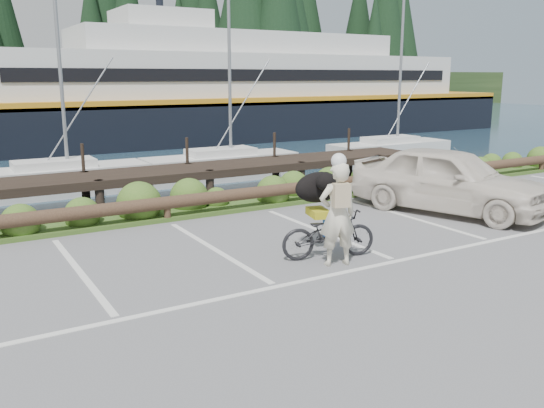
# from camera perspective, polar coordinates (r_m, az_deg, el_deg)

# --- Properties ---
(ground) EXTENTS (72.00, 72.00, 0.00)m
(ground) POSITION_cam_1_polar(r_m,az_deg,el_deg) (9.77, -0.73, -7.49)
(ground) COLOR #5E5E61
(vegetation_strip) EXTENTS (34.00, 1.60, 0.10)m
(vegetation_strip) POSITION_cam_1_polar(r_m,az_deg,el_deg) (14.41, -11.28, -0.92)
(vegetation_strip) COLOR #3D5B21
(vegetation_strip) RESTS_ON ground
(log_rail) EXTENTS (32.00, 0.30, 0.60)m
(log_rail) POSITION_cam_1_polar(r_m,az_deg,el_deg) (13.78, -10.29, -1.71)
(log_rail) COLOR #443021
(log_rail) RESTS_ON ground
(bicycle) EXTENTS (1.91, 1.09, 0.95)m
(bicycle) POSITION_cam_1_polar(r_m,az_deg,el_deg) (10.82, 5.61, -2.91)
(bicycle) COLOR black
(bicycle) RESTS_ON ground
(cyclist) EXTENTS (0.78, 0.62, 1.88)m
(cyclist) POSITION_cam_1_polar(r_m,az_deg,el_deg) (10.32, 6.50, -1.02)
(cyclist) COLOR beige
(cyclist) RESTS_ON ground
(dog) EXTENTS (0.76, 1.13, 0.60)m
(dog) POSITION_cam_1_polar(r_m,az_deg,el_deg) (11.17, 4.64, 1.68)
(dog) COLOR black
(dog) RESTS_ON bicycle
(parked_car) EXTENTS (3.47, 5.23, 1.66)m
(parked_car) POSITION_cam_1_polar(r_m,az_deg,el_deg) (15.00, 17.11, 2.33)
(parked_car) COLOR silver
(parked_car) RESTS_ON ground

